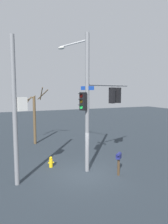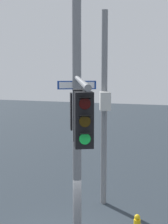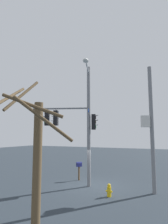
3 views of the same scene
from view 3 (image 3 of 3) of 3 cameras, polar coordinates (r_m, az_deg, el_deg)
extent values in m
plane|color=#29323A|center=(14.56, 3.26, -20.88)|extent=(80.00, 80.00, 0.00)
cylinder|color=slate|center=(13.88, 1.41, -3.74)|extent=(0.25, 0.25, 8.57)
cylinder|color=silver|center=(13.39, 0.97, 13.23)|extent=(0.97, 2.45, 0.10)
ellipsoid|color=silver|center=(12.17, 0.49, 14.94)|extent=(0.54, 0.69, 0.20)
cylinder|color=slate|center=(14.29, -6.95, 1.04)|extent=(3.95, 1.53, 0.12)
cube|color=black|center=(14.29, -8.33, -1.76)|extent=(0.39, 0.43, 1.10)
cylinder|color=#2F0403|center=(14.37, -8.94, -0.42)|extent=(0.09, 0.22, 0.22)
cube|color=black|center=(14.41, -9.21, 0.05)|extent=(0.21, 0.25, 0.06)
cylinder|color=#352504|center=(14.34, -8.96, -1.77)|extent=(0.09, 0.22, 0.22)
cube|color=black|center=(14.37, -9.24, -1.30)|extent=(0.21, 0.25, 0.06)
cylinder|color=#19D147|center=(14.31, -8.99, -3.13)|extent=(0.09, 0.22, 0.22)
cube|color=black|center=(14.34, -9.26, -2.65)|extent=(0.21, 0.25, 0.06)
cylinder|color=slate|center=(14.35, -8.29, 0.72)|extent=(0.04, 0.04, 0.15)
cube|color=black|center=(14.45, -10.86, -1.77)|extent=(0.42, 0.45, 1.10)
cylinder|color=#2F0403|center=(14.53, -11.47, -0.44)|extent=(0.11, 0.21, 0.22)
cube|color=black|center=(14.56, -11.74, 0.03)|extent=(0.23, 0.26, 0.06)
cylinder|color=#352504|center=(14.49, -11.50, -1.77)|extent=(0.11, 0.21, 0.22)
cube|color=black|center=(14.52, -11.78, -1.30)|extent=(0.23, 0.26, 0.06)
cylinder|color=#19D147|center=(14.47, -11.53, -3.11)|extent=(0.11, 0.21, 0.22)
cube|color=black|center=(14.49, -11.81, -2.64)|extent=(0.23, 0.26, 0.06)
cylinder|color=slate|center=(14.52, -10.81, 0.68)|extent=(0.04, 0.04, 0.15)
cube|color=black|center=(13.87, 2.84, -2.96)|extent=(0.42, 0.45, 1.10)
cylinder|color=#2F0403|center=(13.90, 3.51, -1.56)|extent=(0.11, 0.21, 0.22)
cube|color=black|center=(13.91, 3.82, -1.06)|extent=(0.23, 0.25, 0.06)
cylinder|color=#352504|center=(13.87, 3.52, -2.96)|extent=(0.11, 0.21, 0.22)
cube|color=black|center=(13.88, 3.83, -2.46)|extent=(0.23, 0.25, 0.06)
cylinder|color=#19D147|center=(13.85, 3.53, -4.36)|extent=(0.11, 0.21, 0.22)
cube|color=black|center=(13.86, 3.84, -3.86)|extent=(0.23, 0.25, 0.06)
cube|color=navy|center=(13.97, 1.40, 0.30)|extent=(0.43, 1.03, 0.24)
cube|color=white|center=(13.97, 1.32, 0.30)|extent=(0.37, 0.93, 0.18)
cylinder|color=slate|center=(12.92, 19.43, -4.45)|extent=(0.25, 0.25, 7.97)
cube|color=silver|center=(12.86, 17.70, -2.66)|extent=(0.62, 0.56, 0.72)
cylinder|color=yellow|center=(12.14, 7.43, -22.35)|extent=(0.24, 0.24, 0.55)
sphere|color=yellow|center=(12.05, 7.40, -20.73)|extent=(0.20, 0.20, 0.20)
cylinder|color=yellow|center=(12.18, 6.75, -22.18)|extent=(0.10, 0.09, 0.09)
cylinder|color=yellow|center=(12.10, 8.11, -22.27)|extent=(0.10, 0.09, 0.09)
cube|color=#4C3823|center=(16.00, -1.50, -17.68)|extent=(0.10, 0.10, 1.05)
cube|color=navy|center=(15.89, -1.49, -15.40)|extent=(0.49, 0.47, 0.24)
cylinder|color=navy|center=(15.88, -1.49, -14.97)|extent=(0.49, 0.47, 0.24)
cylinder|color=brown|center=(6.10, -13.81, -18.71)|extent=(0.26, 0.26, 4.52)
cylinder|color=brown|center=(6.57, -17.82, 4.83)|extent=(0.13, 1.46, 1.24)
cylinder|color=brown|center=(5.20, -11.64, -2.27)|extent=(1.13, 1.31, 1.20)
cylinder|color=brown|center=(6.46, -21.11, 4.21)|extent=(0.71, 1.86, 1.04)
cylinder|color=brown|center=(5.24, -14.87, 1.77)|extent=(1.47, 0.83, 0.67)
camera|label=1|loc=(24.02, 24.10, -2.44)|focal=32.27mm
camera|label=2|loc=(17.90, -30.93, 1.64)|focal=54.60mm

